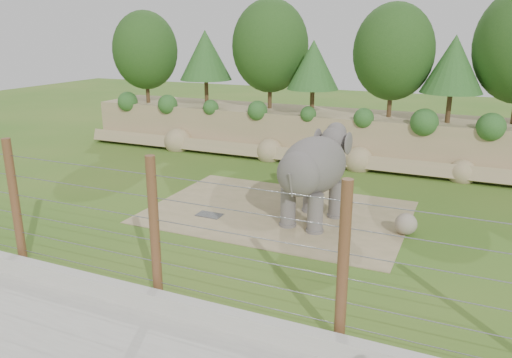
% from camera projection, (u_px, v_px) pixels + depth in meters
% --- Properties ---
extents(ground, '(90.00, 90.00, 0.00)m').
position_uv_depth(ground, '(233.00, 238.00, 17.47)').
color(ground, '#366B1D').
rests_on(ground, ground).
extents(back_embankment, '(30.00, 5.52, 8.77)m').
position_uv_depth(back_embankment, '(345.00, 87.00, 27.19)').
color(back_embankment, tan).
rests_on(back_embankment, ground).
extents(dirt_patch, '(10.00, 7.00, 0.02)m').
position_uv_depth(dirt_patch, '(278.00, 212.00, 19.90)').
color(dirt_patch, '#8D8156').
rests_on(dirt_patch, ground).
extents(drain_grate, '(1.00, 0.60, 0.03)m').
position_uv_depth(drain_grate, '(209.00, 215.00, 19.52)').
color(drain_grate, '#262628').
rests_on(drain_grate, dirt_patch).
extents(elephant, '(2.42, 4.44, 3.41)m').
position_uv_depth(elephant, '(313.00, 178.00, 18.47)').
color(elephant, '#5B5652').
rests_on(elephant, ground).
extents(stone_ball, '(0.78, 0.78, 0.78)m').
position_uv_depth(stone_ball, '(406.00, 224.00, 17.61)').
color(stone_ball, gray).
rests_on(stone_ball, dirt_patch).
extents(retaining_wall, '(26.00, 0.35, 0.50)m').
position_uv_depth(retaining_wall, '(147.00, 299.00, 13.03)').
color(retaining_wall, '#B6B3AA').
rests_on(retaining_wall, ground).
extents(walkway, '(26.00, 4.00, 0.01)m').
position_uv_depth(walkway, '(96.00, 350.00, 11.35)').
color(walkway, '#B6B3AA').
rests_on(walkway, ground).
extents(barrier_fence, '(20.26, 0.26, 4.00)m').
position_uv_depth(barrier_fence, '(155.00, 230.00, 12.96)').
color(barrier_fence, brown).
rests_on(barrier_fence, ground).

